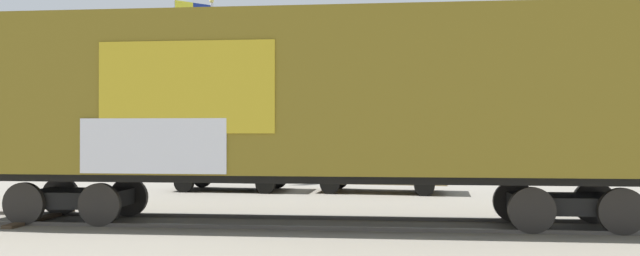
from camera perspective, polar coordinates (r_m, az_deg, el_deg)
name	(u,v)px	position (r m, az deg, el deg)	size (l,w,h in m)	color
ground_plane	(256,224)	(12.72, -6.38, -9.46)	(260.00, 260.00, 0.00)	slate
track	(323,223)	(12.56, 0.31, -9.40)	(60.00, 4.96, 0.08)	#4C4742
freight_car	(311,98)	(12.45, -0.86, 2.96)	(16.33, 3.55, 4.71)	olive
flagpole	(204,61)	(23.59, -11.49, 6.52)	(1.32, 1.10, 7.40)	silver
hillside	(333,113)	(77.17, 1.25, 1.50)	(158.65, 39.35, 13.66)	gray
parked_car_black	(231,164)	(19.90, -8.87, -3.60)	(4.25, 2.28, 1.80)	black
parked_car_tan	(378,168)	(19.18, 5.75, -3.98)	(4.64, 2.47, 1.57)	#9E8966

